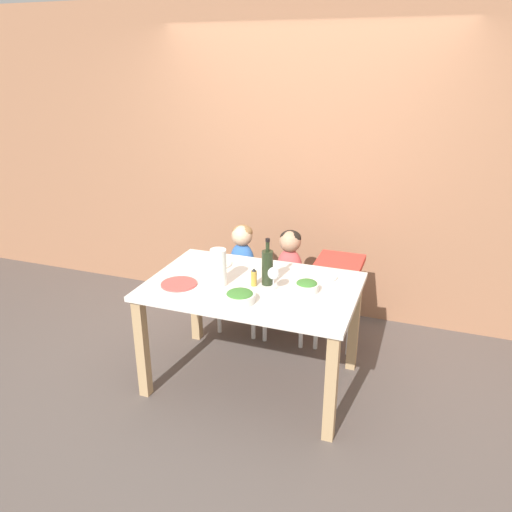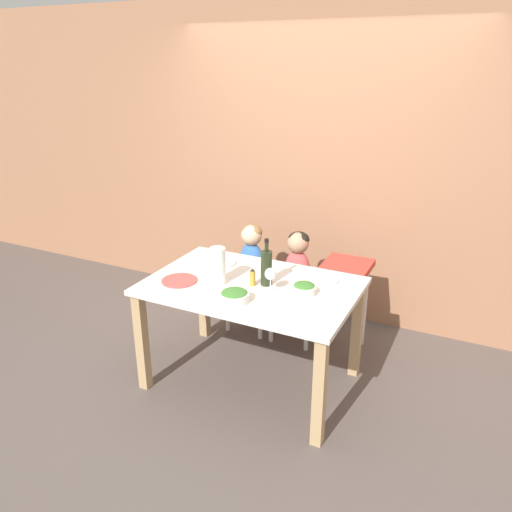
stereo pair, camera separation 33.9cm
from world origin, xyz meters
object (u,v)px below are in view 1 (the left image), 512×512
at_px(wine_bottle, 267,267).
at_px(salad_bowl_large, 240,296).
at_px(chair_far_left, 243,286).
at_px(person_child_left, 242,249).
at_px(salad_bowl_small, 307,286).
at_px(chair_right_highchair, 339,278).
at_px(wine_glass_near, 273,274).
at_px(dinner_plate_back_left, 215,264).
at_px(dinner_plate_back_right, 320,276).
at_px(chair_far_center, 289,293).
at_px(dinner_plate_front_left, 179,284).
at_px(person_child_center, 290,255).
at_px(paper_towel_roll, 218,267).

height_order(wine_bottle, salad_bowl_large, wine_bottle).
xyz_separation_m(chair_far_left, person_child_left, (0.00, 0.00, 0.34)).
distance_m(salad_bowl_large, salad_bowl_small, 0.46).
height_order(chair_far_left, chair_right_highchair, chair_right_highchair).
height_order(wine_glass_near, dinner_plate_back_left, wine_glass_near).
height_order(chair_right_highchair, salad_bowl_large, salad_bowl_large).
height_order(wine_glass_near, dinner_plate_back_right, wine_glass_near).
bearing_deg(chair_far_center, dinner_plate_back_right, -51.74).
relative_size(wine_bottle, dinner_plate_back_right, 1.34).
xyz_separation_m(wine_glass_near, dinner_plate_front_left, (-0.63, -0.12, -0.12)).
xyz_separation_m(person_child_center, salad_bowl_small, (0.32, -0.69, 0.08)).
xyz_separation_m(chair_far_center, paper_towel_roll, (-0.27, -0.80, 0.51)).
distance_m(salad_bowl_large, dinner_plate_front_left, 0.49).
relative_size(person_child_left, dinner_plate_back_right, 1.96).
bearing_deg(chair_right_highchair, salad_bowl_small, -97.39).
height_order(chair_far_center, dinner_plate_back_left, dinner_plate_back_left).
height_order(dinner_plate_front_left, dinner_plate_back_right, same).
bearing_deg(dinner_plate_back_left, chair_far_center, 47.60).
bearing_deg(chair_far_center, dinner_plate_back_left, -132.40).
height_order(wine_glass_near, salad_bowl_large, wine_glass_near).
relative_size(wine_glass_near, salad_bowl_small, 1.05).
distance_m(salad_bowl_large, dinner_plate_back_left, 0.65).
relative_size(chair_far_center, salad_bowl_small, 2.84).
bearing_deg(salad_bowl_large, chair_far_left, 110.65).
height_order(wine_bottle, salad_bowl_small, wine_bottle).
height_order(chair_far_left, salad_bowl_large, salad_bowl_large).
distance_m(chair_far_left, paper_towel_roll, 0.96).
xyz_separation_m(wine_bottle, wine_glass_near, (0.07, -0.09, -0.00)).
bearing_deg(person_child_left, wine_glass_near, -55.89).
distance_m(person_child_center, dinner_plate_front_left, 1.04).
xyz_separation_m(chair_right_highchair, salad_bowl_small, (-0.09, -0.69, 0.22)).
bearing_deg(dinner_plate_front_left, person_child_center, 59.68).
height_order(chair_far_left, person_child_center, person_child_center).
height_order(wine_bottle, dinner_plate_back_right, wine_bottle).
bearing_deg(wine_bottle, dinner_plate_back_left, 157.68).
bearing_deg(dinner_plate_back_right, person_child_left, 149.84).
xyz_separation_m(chair_far_left, chair_far_center, (0.41, 0.00, 0.00)).
height_order(chair_right_highchair, person_child_left, person_child_left).
xyz_separation_m(chair_far_center, person_child_center, (-0.00, 0.00, 0.34)).
distance_m(chair_far_center, salad_bowl_small, 0.87).
height_order(chair_right_highchair, dinner_plate_back_left, dinner_plate_back_left).
distance_m(wine_glass_near, salad_bowl_small, 0.24).
relative_size(wine_bottle, salad_bowl_large, 1.67).
distance_m(chair_far_center, wine_bottle, 0.85).
bearing_deg(wine_bottle, dinner_plate_front_left, -158.84).
bearing_deg(wine_glass_near, person_child_center, 98.11).
distance_m(chair_right_highchair, salad_bowl_small, 0.73).
bearing_deg(chair_right_highchair, person_child_center, 179.73).
relative_size(person_child_left, dinner_plate_front_left, 1.96).
height_order(person_child_center, dinner_plate_back_left, person_child_center).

